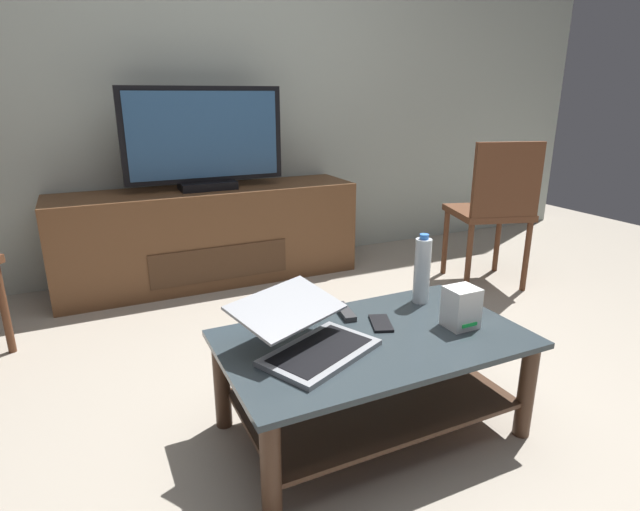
% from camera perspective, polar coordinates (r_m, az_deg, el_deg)
% --- Properties ---
extents(ground_plane, '(7.68, 7.68, 0.00)m').
position_cam_1_polar(ground_plane, '(2.06, 6.38, -17.89)').
color(ground_plane, '#9E9384').
extents(back_wall, '(6.40, 0.12, 2.80)m').
position_cam_1_polar(back_wall, '(3.65, -11.75, 20.61)').
color(back_wall, '#A8B2A8').
rests_on(back_wall, ground).
extents(coffee_table, '(1.06, 0.62, 0.38)m').
position_cam_1_polar(coffee_table, '(1.87, 5.93, -12.33)').
color(coffee_table, '#2D383D').
rests_on(coffee_table, ground).
extents(media_cabinet, '(1.92, 0.48, 0.62)m').
position_cam_1_polar(media_cabinet, '(3.41, -12.22, 2.23)').
color(media_cabinet, brown).
rests_on(media_cabinet, ground).
extents(television, '(0.99, 0.20, 0.62)m').
position_cam_1_polar(television, '(3.28, -12.82, 12.42)').
color(television, black).
rests_on(television, media_cabinet).
extents(dining_chair, '(0.55, 0.55, 0.93)m').
position_cam_1_polar(dining_chair, '(3.35, 19.01, 5.29)').
color(dining_chair, '#59331E').
rests_on(dining_chair, ground).
extents(laptop, '(0.50, 0.50, 0.16)m').
position_cam_1_polar(laptop, '(1.69, -1.49, -8.78)').
color(laptop, gray).
rests_on(laptop, coffee_table).
extents(router_box, '(0.11, 0.10, 0.15)m').
position_cam_1_polar(router_box, '(1.91, 15.56, -5.63)').
color(router_box, white).
rests_on(router_box, coffee_table).
extents(water_bottle_near, '(0.07, 0.07, 0.29)m').
position_cam_1_polar(water_bottle_near, '(2.08, 11.39, -1.62)').
color(water_bottle_near, silver).
rests_on(water_bottle_near, coffee_table).
extents(cell_phone, '(0.12, 0.16, 0.01)m').
position_cam_1_polar(cell_phone, '(1.90, 6.85, -7.55)').
color(cell_phone, black).
rests_on(cell_phone, coffee_table).
extents(tv_remote, '(0.07, 0.17, 0.02)m').
position_cam_1_polar(tv_remote, '(1.97, 2.79, -6.31)').
color(tv_remote, '#2D2D30').
rests_on(tv_remote, coffee_table).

